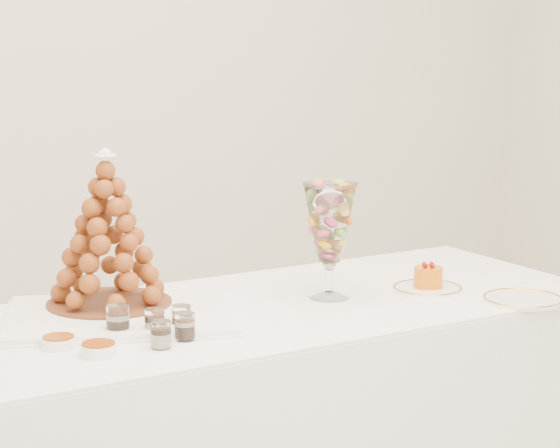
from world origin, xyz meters
TOP-DOWN VIEW (x-y plane):
  - buffet_table at (0.06, 0.32)m, footprint 1.98×0.87m
  - lace_tray at (-0.32, 0.39)m, footprint 0.68×0.59m
  - macaron_vase at (0.28, 0.33)m, footprint 0.15×0.15m
  - cake_plate at (0.57, 0.27)m, footprint 0.20×0.20m
  - spare_plate at (0.73, 0.04)m, footprint 0.23×0.23m
  - verrine_a at (-0.37, 0.24)m, footprint 0.07×0.07m
  - verrine_b at (-0.29, 0.21)m, footprint 0.06×0.06m
  - verrine_c at (-0.22, 0.21)m, footprint 0.06×0.06m
  - verrine_d at (-0.32, 0.10)m, footprint 0.06×0.06m
  - verrine_e at (-0.24, 0.13)m, footprint 0.06×0.06m
  - ramekin_back at (-0.53, 0.21)m, footprint 0.08×0.08m
  - ramekin_front at (-0.47, 0.11)m, footprint 0.09×0.09m
  - croquembouche at (-0.31, 0.48)m, footprint 0.33×0.33m
  - mousse_cake at (0.57, 0.27)m, footprint 0.08×0.08m

SIDE VIEW (x-z plane):
  - buffet_table at x=0.06m, z-range 0.00..0.74m
  - cake_plate at x=0.57m, z-range 0.74..0.75m
  - spare_plate at x=0.73m, z-range 0.74..0.75m
  - lace_tray at x=-0.32m, z-range 0.74..0.76m
  - ramekin_back at x=-0.53m, z-range 0.74..0.76m
  - ramekin_front at x=-0.47m, z-range 0.74..0.76m
  - verrine_c at x=-0.22m, z-range 0.74..0.80m
  - verrine_d at x=-0.32m, z-range 0.74..0.80m
  - verrine_b at x=-0.29m, z-range 0.74..0.80m
  - verrine_e at x=-0.24m, z-range 0.74..0.80m
  - verrine_a at x=-0.37m, z-range 0.74..0.81m
  - mousse_cake at x=0.57m, z-range 0.74..0.81m
  - macaron_vase at x=0.28m, z-range 0.79..1.11m
  - croquembouche at x=-0.31m, z-range 0.75..1.17m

